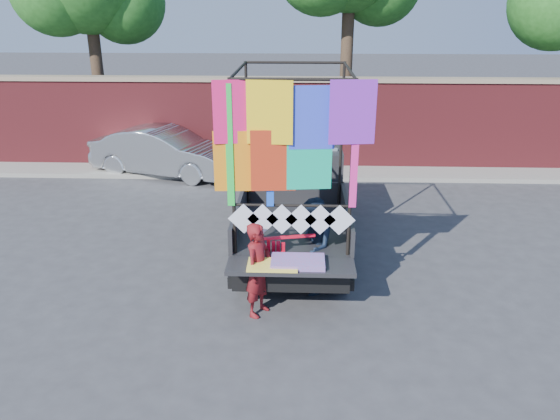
{
  "coord_description": "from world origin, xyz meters",
  "views": [
    {
      "loc": [
        -0.3,
        -8.48,
        4.57
      ],
      "look_at": [
        -0.63,
        -0.25,
        1.42
      ],
      "focal_mm": 35.0,
      "sensor_mm": 36.0,
      "label": 1
    }
  ],
  "objects_px": {
    "sedan": "(164,151)",
    "woman": "(259,270)",
    "pickup_truck": "(294,194)",
    "man": "(313,246)"
  },
  "relations": [
    {
      "from": "sedan",
      "to": "woman",
      "type": "bearing_deg",
      "value": -139.4
    },
    {
      "from": "sedan",
      "to": "woman",
      "type": "relative_size",
      "value": 2.69
    },
    {
      "from": "sedan",
      "to": "woman",
      "type": "xyz_separation_m",
      "value": [
        3.2,
        -7.23,
        0.08
      ]
    },
    {
      "from": "woman",
      "to": "pickup_truck",
      "type": "bearing_deg",
      "value": 17.95
    },
    {
      "from": "woman",
      "to": "man",
      "type": "bearing_deg",
      "value": -21.31
    },
    {
      "from": "woman",
      "to": "man",
      "type": "xyz_separation_m",
      "value": [
        0.84,
        0.75,
        0.07
      ]
    },
    {
      "from": "woman",
      "to": "sedan",
      "type": "bearing_deg",
      "value": 50.77
    },
    {
      "from": "woman",
      "to": "man",
      "type": "relative_size",
      "value": 0.92
    },
    {
      "from": "pickup_truck",
      "to": "sedan",
      "type": "bearing_deg",
      "value": 131.77
    },
    {
      "from": "pickup_truck",
      "to": "sedan",
      "type": "distance_m",
      "value": 5.54
    }
  ]
}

